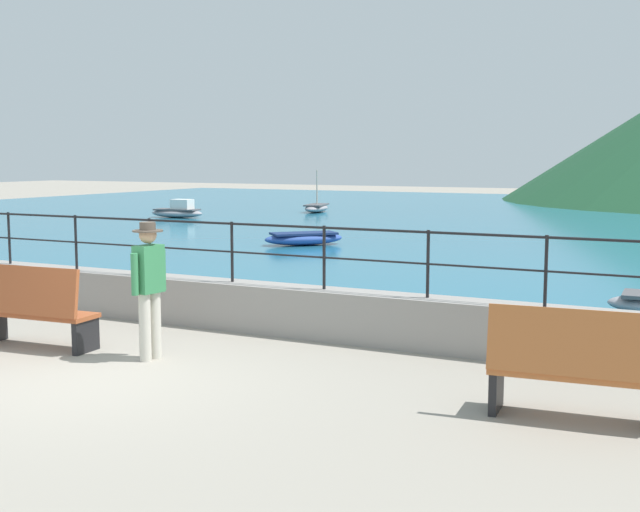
{
  "coord_description": "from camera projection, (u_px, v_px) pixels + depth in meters",
  "views": [
    {
      "loc": [
        6.64,
        -7.0,
        2.55
      ],
      "look_at": [
        1.21,
        3.7,
        1.1
      ],
      "focal_mm": 46.02,
      "sensor_mm": 36.0,
      "label": 1
    }
  ],
  "objects": [
    {
      "name": "lake_water",
      "position": [
        546.0,
        221.0,
        32.36
      ],
      "size": [
        64.0,
        44.32,
        0.06
      ],
      "primitive_type": "cube",
      "color": "#236B89",
      "rests_on": "ground"
    },
    {
      "name": "boat_6",
      "position": [
        316.0,
        208.0,
        37.15
      ],
      "size": [
        1.38,
        2.44,
        1.91
      ],
      "color": "gray",
      "rests_on": "lake_water"
    },
    {
      "name": "boat_7",
      "position": [
        178.0,
        211.0,
        33.78
      ],
      "size": [
        2.39,
        1.18,
        0.76
      ],
      "color": "gray",
      "rests_on": "lake_water"
    },
    {
      "name": "railing",
      "position": [
        232.0,
        241.0,
        12.16
      ],
      "size": [
        18.44,
        0.04,
        0.9
      ],
      "color": "black",
      "rests_on": "promenade_wall"
    },
    {
      "name": "bench_main",
      "position": [
        32.0,
        307.0,
        10.92
      ],
      "size": [
        1.74,
        0.68,
        1.13
      ],
      "color": "#9E4C28",
      "rests_on": "ground"
    },
    {
      "name": "boat_2",
      "position": [
        304.0,
        238.0,
        23.29
      ],
      "size": [
        2.24,
        2.28,
        0.36
      ],
      "color": "#2D4C9E",
      "rests_on": "lake_water"
    },
    {
      "name": "bench_far",
      "position": [
        578.0,
        366.0,
        7.86
      ],
      "size": [
        1.74,
        0.71,
        1.13
      ],
      "color": "#B76633",
      "rests_on": "ground"
    },
    {
      "name": "ground_plane",
      "position": [
        82.0,
        379.0,
        9.49
      ],
      "size": [
        120.0,
        120.0,
        0.0
      ],
      "primitive_type": "plane",
      "color": "gray"
    },
    {
      "name": "promenade_wall",
      "position": [
        233.0,
        305.0,
        12.28
      ],
      "size": [
        20.0,
        0.56,
        0.7
      ],
      "primitive_type": "cube",
      "color": "gray",
      "rests_on": "ground"
    },
    {
      "name": "person_walking",
      "position": [
        149.0,
        283.0,
        10.27
      ],
      "size": [
        0.38,
        0.57,
        1.75
      ],
      "color": "beige",
      "rests_on": "ground"
    }
  ]
}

